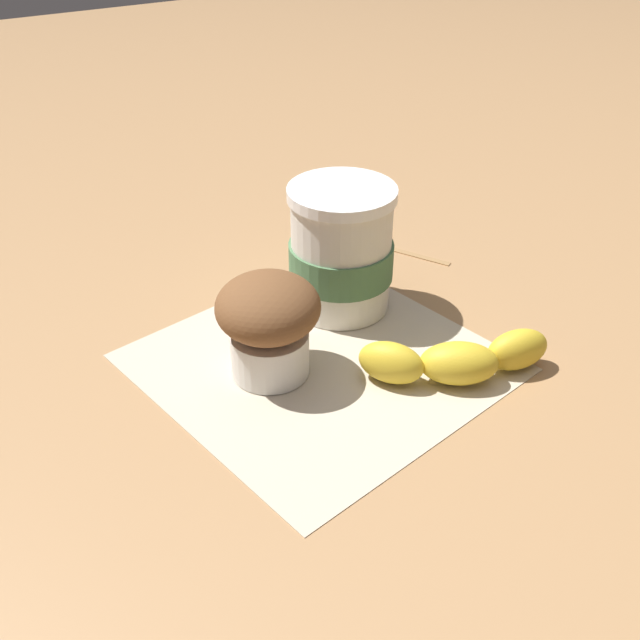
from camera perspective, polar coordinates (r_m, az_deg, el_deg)
ground_plane at (r=0.64m, az=0.00°, el=-3.29°), size 3.00×3.00×0.00m
paper_napkin at (r=0.64m, az=0.00°, el=-3.23°), size 0.31×0.31×0.00m
coffee_cup at (r=0.68m, az=1.62°, el=5.28°), size 0.10×0.10×0.12m
muffin at (r=0.60m, az=-3.94°, el=-0.10°), size 0.08×0.08×0.09m
banana at (r=0.62m, az=10.36°, el=-2.95°), size 0.09×0.16×0.04m
sugar_packet at (r=0.78m, az=4.12°, el=4.69°), size 0.06×0.06×0.01m
wooden_stirrer at (r=0.80m, az=6.23°, el=5.23°), size 0.10×0.06×0.00m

